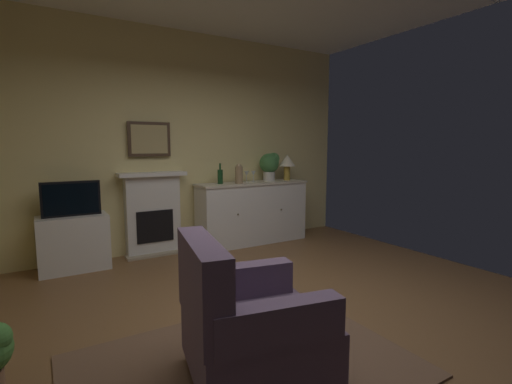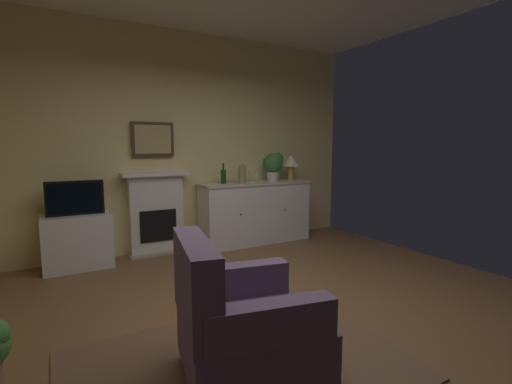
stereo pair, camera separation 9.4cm
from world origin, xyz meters
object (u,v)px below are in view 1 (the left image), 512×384
(wine_glass_left, at_px, (247,174))
(tv_set, at_px, (71,199))
(fireplace_unit, at_px, (153,213))
(potted_plant_small, at_px, (270,164))
(sideboard_cabinet, at_px, (252,212))
(wine_glass_center, at_px, (253,174))
(table_lamp, at_px, (287,162))
(vase_decorative, at_px, (239,174))
(tv_cabinet, at_px, (74,243))
(armchair, at_px, (247,324))
(framed_picture, at_px, (149,139))
(wine_bottle, at_px, (220,176))

(wine_glass_left, bearing_deg, tv_set, -179.25)
(fireplace_unit, relative_size, potted_plant_small, 2.56)
(sideboard_cabinet, height_order, wine_glass_center, wine_glass_center)
(potted_plant_small, bearing_deg, table_lamp, -8.91)
(table_lamp, xyz_separation_m, vase_decorative, (-0.88, -0.05, -0.14))
(sideboard_cabinet, distance_m, tv_cabinet, 2.41)
(fireplace_unit, xyz_separation_m, sideboard_cabinet, (1.43, -0.18, -0.09))
(sideboard_cabinet, height_order, tv_cabinet, sideboard_cabinet)
(fireplace_unit, height_order, tv_set, fireplace_unit)
(vase_decorative, relative_size, potted_plant_small, 0.65)
(wine_glass_left, height_order, vase_decorative, vase_decorative)
(sideboard_cabinet, xyz_separation_m, wine_glass_left, (-0.08, 0.02, 0.57))
(wine_glass_left, height_order, armchair, wine_glass_left)
(vase_decorative, bearing_deg, potted_plant_small, 9.19)
(tv_cabinet, relative_size, potted_plant_small, 1.74)
(framed_picture, height_order, tv_set, framed_picture)
(tv_cabinet, relative_size, tv_set, 1.21)
(wine_bottle, distance_m, tv_set, 1.92)
(fireplace_unit, relative_size, tv_cabinet, 1.47)
(table_lamp, relative_size, vase_decorative, 1.42)
(wine_bottle, xyz_separation_m, tv_set, (-1.91, -0.06, -0.17))
(table_lamp, bearing_deg, armchair, -129.47)
(table_lamp, relative_size, potted_plant_small, 0.93)
(wine_glass_center, bearing_deg, vase_decorative, -167.67)
(table_lamp, xyz_separation_m, armchair, (-2.33, -2.83, -0.81))
(fireplace_unit, bearing_deg, vase_decorative, -10.90)
(fireplace_unit, height_order, wine_glass_left, fireplace_unit)
(vase_decorative, height_order, tv_set, vase_decorative)
(tv_set, distance_m, armchair, 2.94)
(framed_picture, height_order, vase_decorative, framed_picture)
(sideboard_cabinet, height_order, wine_bottle, wine_bottle)
(wine_bottle, height_order, wine_glass_left, wine_bottle)
(wine_glass_center, distance_m, armchair, 3.38)
(fireplace_unit, relative_size, armchair, 1.17)
(table_lamp, xyz_separation_m, tv_set, (-3.03, -0.01, -0.34))
(wine_glass_left, xyz_separation_m, potted_plant_small, (0.42, 0.02, 0.13))
(fireplace_unit, xyz_separation_m, wine_bottle, (0.93, -0.13, 0.47))
(fireplace_unit, xyz_separation_m, tv_set, (-0.98, -0.19, 0.29))
(table_lamp, distance_m, vase_decorative, 0.89)
(framed_picture, xyz_separation_m, potted_plant_small, (1.77, -0.18, -0.36))
(wine_glass_center, distance_m, potted_plant_small, 0.34)
(potted_plant_small, bearing_deg, sideboard_cabinet, -172.42)
(wine_glass_left, bearing_deg, tv_cabinet, -179.82)
(table_lamp, xyz_separation_m, wine_bottle, (-1.13, 0.05, -0.17))
(armchair, bearing_deg, fireplace_unit, 84.86)
(vase_decorative, distance_m, armchair, 3.20)
(tv_set, height_order, potted_plant_small, potted_plant_small)
(wine_glass_center, distance_m, tv_set, 2.44)
(wine_bottle, height_order, tv_cabinet, wine_bottle)
(sideboard_cabinet, relative_size, table_lamp, 4.22)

